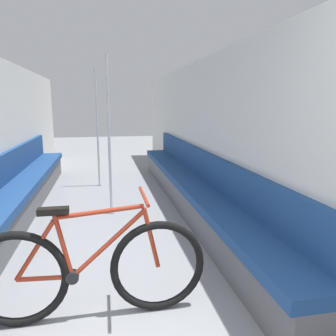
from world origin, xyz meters
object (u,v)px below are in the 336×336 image
at_px(bench_seat_row_left, 15,199).
at_px(bicycle, 90,270).
at_px(bench_seat_row_right, 191,190).
at_px(grab_pole_near, 109,140).
at_px(grab_pole_far, 97,130).

distance_m(bench_seat_row_left, bicycle, 2.49).
distance_m(bench_seat_row_left, bench_seat_row_right, 2.39).
relative_size(bench_seat_row_right, grab_pole_near, 2.81).
relative_size(bench_seat_row_left, bicycle, 3.61).
bearing_deg(bench_seat_row_left, grab_pole_far, 57.66).
bearing_deg(bicycle, grab_pole_far, 86.37).
bearing_deg(bicycle, grab_pole_near, 81.68).
relative_size(bench_seat_row_left, grab_pole_far, 2.81).
bearing_deg(grab_pole_far, bench_seat_row_left, -122.34).
xyz_separation_m(bicycle, grab_pole_far, (0.02, 3.94, 0.67)).
bearing_deg(grab_pole_far, bicycle, -90.33).
bearing_deg(bench_seat_row_left, bicycle, -65.30).
distance_m(bench_seat_row_left, grab_pole_near, 1.45).
relative_size(bench_seat_row_right, bicycle, 3.61).
xyz_separation_m(bench_seat_row_left, grab_pole_near, (1.24, 0.03, 0.75)).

